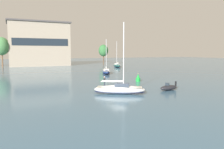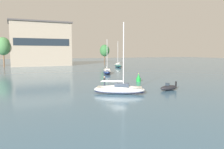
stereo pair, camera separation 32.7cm
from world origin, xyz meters
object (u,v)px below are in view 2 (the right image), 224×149
(sailboat_main, at_px, (119,89))
(tree_shore_center, at_px, (105,51))
(tree_shore_left, at_px, (3,46))
(channel_buoy, at_px, (139,78))
(sailboat_moored_mid_channel, at_px, (107,71))
(sailboat_moored_near_marina, at_px, (118,65))
(motor_tender, at_px, (169,88))

(sailboat_main, bearing_deg, tree_shore_center, 69.08)
(tree_shore_left, bearing_deg, channel_buoy, -64.87)
(sailboat_main, height_order, sailboat_moored_mid_channel, sailboat_main)
(tree_shore_center, bearing_deg, channel_buoy, -106.07)
(sailboat_main, height_order, sailboat_moored_near_marina, sailboat_main)
(tree_shore_center, distance_m, sailboat_moored_near_marina, 24.91)
(tree_shore_center, distance_m, motor_tender, 85.59)
(motor_tender, bearing_deg, sailboat_moored_near_marina, 72.72)
(tree_shore_center, height_order, sailboat_main, sailboat_main)
(motor_tender, bearing_deg, sailboat_moored_mid_channel, 87.10)
(tree_shore_left, distance_m, motor_tender, 85.42)
(tree_shore_left, relative_size, sailboat_moored_near_marina, 1.15)
(sailboat_main, height_order, motor_tender, sailboat_main)
(sailboat_moored_near_marina, bearing_deg, motor_tender, -107.28)
(tree_shore_center, xyz_separation_m, sailboat_moored_near_marina, (-3.09, -23.71, -6.98))
(tree_shore_left, bearing_deg, tree_shore_center, 3.40)
(tree_shore_center, height_order, sailboat_moored_near_marina, sailboat_moored_near_marina)
(channel_buoy, bearing_deg, sailboat_main, -132.71)
(sailboat_moored_near_marina, bearing_deg, tree_shore_center, 82.58)
(sailboat_moored_near_marina, relative_size, motor_tender, 2.85)
(tree_shore_center, xyz_separation_m, motor_tender, (-21.39, -82.55, -7.29))
(sailboat_moored_near_marina, height_order, sailboat_moored_mid_channel, sailboat_moored_near_marina)
(tree_shore_center, relative_size, motor_tender, 2.65)
(tree_shore_left, distance_m, sailboat_main, 81.67)
(tree_shore_center, height_order, motor_tender, tree_shore_center)
(tree_shore_left, relative_size, motor_tender, 3.27)
(tree_shore_left, height_order, sailboat_moored_mid_channel, tree_shore_left)
(tree_shore_left, height_order, sailboat_main, tree_shore_left)
(tree_shore_center, bearing_deg, sailboat_moored_near_marina, -97.42)
(sailboat_moored_mid_channel, bearing_deg, sailboat_moored_near_marina, 57.08)
(tree_shore_left, bearing_deg, sailboat_moored_near_marina, -23.21)
(sailboat_main, xyz_separation_m, channel_buoy, (11.19, 12.12, -0.04))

